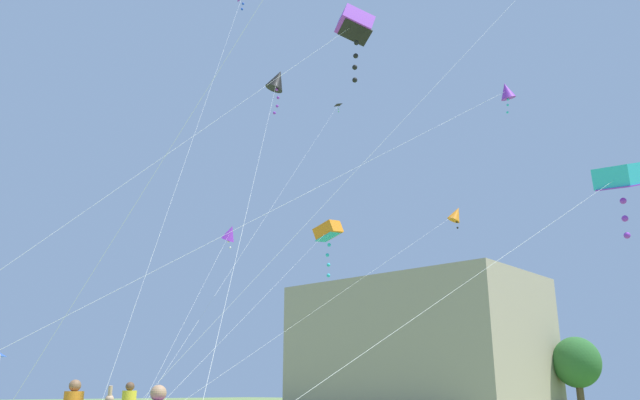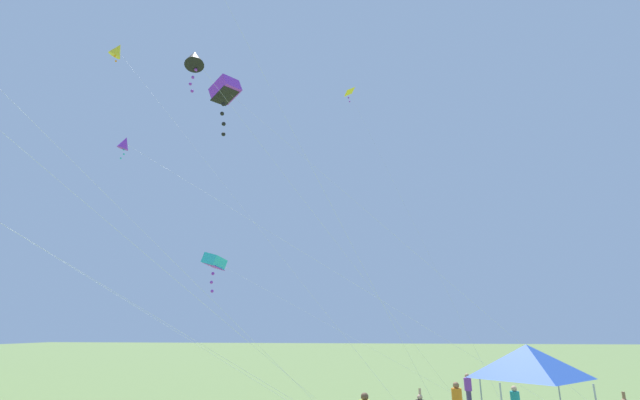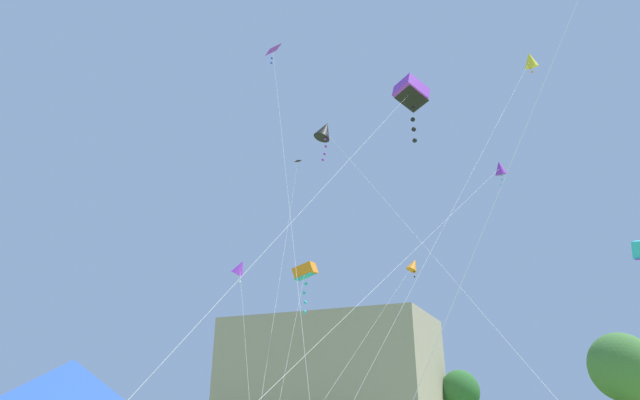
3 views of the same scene
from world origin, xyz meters
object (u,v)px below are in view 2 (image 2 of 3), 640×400
at_px(kite_purple_box_1, 225,91).
at_px(kite_yellow_diamond_4, 118,50).
at_px(kite_yellow_delta_10, 350,94).
at_px(festival_tent, 528,361).
at_px(kite_cyan_box_7, 214,262).
at_px(person_purple_shirt, 468,389).
at_px(kite_purple_diamond_5, 125,143).
at_px(kite_black_diamond_0, 195,59).

bearing_deg(kite_purple_box_1, kite_yellow_diamond_4, 61.80).
height_order(kite_purple_box_1, kite_yellow_diamond_4, kite_yellow_diamond_4).
xyz_separation_m(kite_purple_box_1, kite_yellow_delta_10, (11.02, -6.31, 5.88)).
bearing_deg(kite_purple_box_1, kite_yellow_delta_10, -29.78).
bearing_deg(kite_purple_box_1, festival_tent, -111.50).
height_order(festival_tent, kite_cyan_box_7, kite_cyan_box_7).
distance_m(person_purple_shirt, kite_purple_diamond_5, 24.70).
xyz_separation_m(kite_yellow_diamond_4, kite_yellow_delta_10, (5.09, -17.36, -2.00)).
bearing_deg(kite_yellow_delta_10, festival_tent, -159.15).
bearing_deg(kite_cyan_box_7, kite_purple_diamond_5, 142.45).
bearing_deg(kite_cyan_box_7, kite_yellow_delta_10, -76.06).
xyz_separation_m(festival_tent, kite_purple_diamond_5, (7.99, 19.84, 12.10)).
xyz_separation_m(kite_black_diamond_0, kite_purple_diamond_5, (7.56, 7.69, -0.21)).
bearing_deg(kite_cyan_box_7, festival_tent, -130.93).
distance_m(festival_tent, kite_purple_diamond_5, 24.57).
distance_m(kite_purple_diamond_5, kite_yellow_delta_10, 17.43).
bearing_deg(kite_purple_diamond_5, kite_cyan_box_7, -37.55).
relative_size(festival_tent, kite_black_diamond_0, 0.22).
xyz_separation_m(kite_purple_diamond_5, kite_yellow_delta_10, (7.90, -13.79, 7.17)).
distance_m(festival_tent, kite_black_diamond_0, 17.30).
height_order(person_purple_shirt, kite_purple_box_1, kite_purple_box_1).
bearing_deg(kite_yellow_diamond_4, kite_purple_diamond_5, -128.13).
distance_m(person_purple_shirt, kite_black_diamond_0, 21.62).
height_order(kite_cyan_box_7, kite_yellow_delta_10, kite_yellow_delta_10).
xyz_separation_m(kite_purple_box_1, kite_yellow_diamond_4, (5.93, 11.05, 7.88)).
xyz_separation_m(kite_black_diamond_0, kite_purple_box_1, (4.44, 0.21, 1.08)).
distance_m(kite_purple_box_1, kite_yellow_delta_10, 13.99).
relative_size(festival_tent, person_purple_shirt, 2.12).
bearing_deg(kite_purple_diamond_5, kite_yellow_diamond_4, 51.87).
distance_m(person_purple_shirt, kite_cyan_box_7, 17.66).
relative_size(kite_cyan_box_7, kite_yellow_delta_10, 0.74).
bearing_deg(kite_black_diamond_0, kite_cyan_box_7, 14.74).
bearing_deg(kite_black_diamond_0, person_purple_shirt, -49.83).
relative_size(kite_purple_diamond_5, kite_yellow_delta_10, 1.06).
height_order(kite_black_diamond_0, kite_purple_diamond_5, kite_black_diamond_0).
bearing_deg(person_purple_shirt, kite_purple_diamond_5, -130.69).
bearing_deg(kite_cyan_box_7, kite_purple_box_1, -159.52).
bearing_deg(person_purple_shirt, kite_cyan_box_7, -148.47).
distance_m(festival_tent, person_purple_shirt, 11.03).
height_order(person_purple_shirt, kite_black_diamond_0, kite_black_diamond_0).
distance_m(kite_black_diamond_0, kite_purple_box_1, 4.57).
bearing_deg(kite_yellow_diamond_4, kite_purple_box_1, -118.20).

